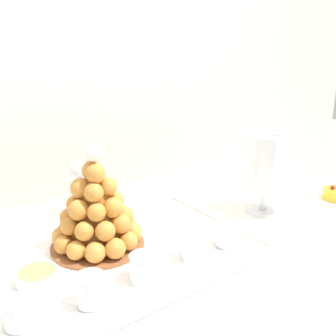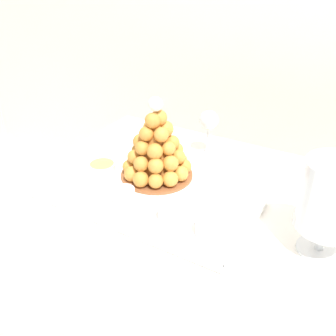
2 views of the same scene
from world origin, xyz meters
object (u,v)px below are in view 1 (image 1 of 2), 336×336
(dessert_cup_left, at_px, (21,313))
(wine_glass, at_px, (82,174))
(serving_tray, at_px, (119,256))
(dessert_cup_mid_left, at_px, (91,291))
(croquembouche, at_px, (96,211))
(dessert_cup_centre, at_px, (144,269))
(macaron_goblet, at_px, (266,163))
(dessert_cup_right, at_px, (227,235))
(creme_brulee_ramekin, at_px, (37,276))
(dessert_cup_mid_right, at_px, (192,249))

(dessert_cup_left, relative_size, wine_glass, 0.37)
(serving_tray, xyz_separation_m, dessert_cup_mid_left, (-0.13, -0.12, 0.03))
(croquembouche, distance_m, dessert_cup_left, 0.29)
(dessert_cup_centre, relative_size, macaron_goblet, 0.25)
(croquembouche, xyz_separation_m, dessert_cup_right, (0.25, -0.18, -0.07))
(creme_brulee_ramekin, bearing_deg, dessert_cup_mid_right, -20.57)
(serving_tray, bearing_deg, dessert_cup_mid_left, -136.19)
(dessert_cup_left, bearing_deg, dessert_cup_mid_right, -1.49)
(serving_tray, xyz_separation_m, dessert_cup_left, (-0.25, -0.10, 0.02))
(croquembouche, relative_size, dessert_cup_centre, 4.28)
(serving_tray, xyz_separation_m, macaron_goblet, (0.48, -0.02, 0.14))
(croquembouche, relative_size, dessert_cup_right, 4.70)
(dessert_cup_left, relative_size, dessert_cup_right, 1.08)
(dessert_cup_mid_right, xyz_separation_m, creme_brulee_ramekin, (-0.31, 0.12, -0.01))
(croquembouche, bearing_deg, dessert_cup_mid_left, -119.88)
(serving_tray, distance_m, dessert_cup_mid_right, 0.17)
(creme_brulee_ramekin, distance_m, macaron_goblet, 0.67)
(dessert_cup_mid_left, relative_size, dessert_cup_right, 1.11)
(macaron_goblet, bearing_deg, dessert_cup_mid_left, -170.27)
(dessert_cup_right, xyz_separation_m, macaron_goblet, (0.25, 0.09, 0.12))
(dessert_cup_mid_left, xyz_separation_m, wine_glass, (0.17, 0.41, 0.08))
(dessert_cup_mid_left, height_order, dessert_cup_mid_right, dessert_cup_mid_left)
(dessert_cup_centre, xyz_separation_m, dessert_cup_mid_right, (0.13, 0.01, -0.00))
(dessert_cup_centre, distance_m, creme_brulee_ramekin, 0.21)
(dessert_cup_left, bearing_deg, dessert_cup_right, -1.36)
(croquembouche, height_order, dessert_cup_left, croquembouche)
(dessert_cup_right, bearing_deg, dessert_cup_centre, -178.78)
(croquembouche, height_order, wine_glass, croquembouche)
(creme_brulee_ramekin, bearing_deg, wine_glass, 50.68)
(macaron_goblet, bearing_deg, croquembouche, 170.32)
(dessert_cup_mid_left, xyz_separation_m, macaron_goblet, (0.60, 0.10, 0.11))
(dessert_cup_left, height_order, macaron_goblet, macaron_goblet)
(dessert_cup_right, height_order, macaron_goblet, macaron_goblet)
(dessert_cup_mid_right, relative_size, macaron_goblet, 0.21)
(dessert_cup_mid_right, relative_size, creme_brulee_ramekin, 0.61)
(creme_brulee_ramekin, bearing_deg, dessert_cup_left, -120.44)
(dessert_cup_left, bearing_deg, croquembouche, 36.18)
(serving_tray, bearing_deg, dessert_cup_mid_right, -41.10)
(dessert_cup_right, bearing_deg, serving_tray, 154.53)
(croquembouche, relative_size, dessert_cup_left, 4.35)
(croquembouche, height_order, macaron_goblet, croquembouche)
(creme_brulee_ramekin, bearing_deg, dessert_cup_centre, -34.87)
(dessert_cup_left, distance_m, macaron_goblet, 0.74)
(serving_tray, distance_m, dessert_cup_left, 0.27)
(dessert_cup_centre, height_order, dessert_cup_right, dessert_cup_centre)
(dessert_cup_centre, distance_m, macaron_goblet, 0.51)
(dessert_cup_centre, distance_m, dessert_cup_mid_right, 0.13)
(serving_tray, xyz_separation_m, wine_glass, (0.05, 0.29, 0.11))
(dessert_cup_right, height_order, wine_glass, wine_glass)
(dessert_cup_mid_left, distance_m, wine_glass, 0.45)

